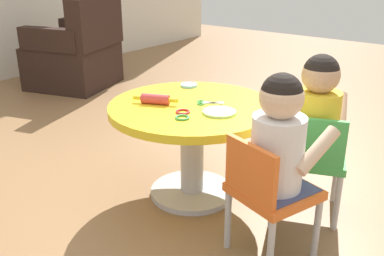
# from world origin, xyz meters

# --- Properties ---
(ground_plane) EXTENTS (10.00, 10.00, 0.00)m
(ground_plane) POSITION_xyz_m (0.00, 0.00, 0.00)
(ground_plane) COLOR olive
(craft_table) EXTENTS (0.83, 0.83, 0.51)m
(craft_table) POSITION_xyz_m (0.00, 0.00, 0.37)
(craft_table) COLOR silver
(craft_table) RESTS_ON ground
(child_chair_left) EXTENTS (0.38, 0.38, 0.54)m
(child_chair_left) POSITION_xyz_m (-0.21, -0.55, 0.31)
(child_chair_left) COLOR #B7B7BC
(child_chair_left) RESTS_ON ground
(seated_child_left) EXTENTS (0.41, 0.36, 0.51)m
(seated_child_left) POSITION_xyz_m (-0.18, -0.57, 0.53)
(seated_child_left) COLOR #3F4772
(seated_child_left) RESTS_ON ground
(child_chair_right) EXTENTS (0.39, 0.39, 0.54)m
(child_chair_right) POSITION_xyz_m (0.19, -0.56, 0.31)
(child_chair_right) COLOR #B7B7BC
(child_chair_right) RESTS_ON ground
(seated_child_right) EXTENTS (0.42, 0.38, 0.51)m
(seated_child_right) POSITION_xyz_m (0.23, -0.55, 0.53)
(seated_child_right) COLOR #3F4772
(seated_child_right) RESTS_ON ground
(armchair_dark) EXTENTS (0.89, 0.90, 0.85)m
(armchair_dark) POSITION_xyz_m (0.96, 2.15, 0.31)
(armchair_dark) COLOR black
(armchair_dark) RESTS_ON ground
(rolling_pin) EXTENTS (0.11, 0.22, 0.05)m
(rolling_pin) POSITION_xyz_m (-0.11, 0.15, 0.53)
(rolling_pin) COLOR #D83F3F
(rolling_pin) RESTS_ON craft_table
(craft_scissors) EXTENTS (0.12, 0.14, 0.01)m
(craft_scissors) POSITION_xyz_m (0.05, -0.05, 0.51)
(craft_scissors) COLOR silver
(craft_scissors) RESTS_ON craft_table
(playdough_blob_0) EXTENTS (0.16, 0.16, 0.01)m
(playdough_blob_0) POSITION_xyz_m (-0.02, -0.18, 0.51)
(playdough_blob_0) COLOR #B2E58C
(playdough_blob_0) RESTS_ON craft_table
(playdough_blob_1) EXTENTS (0.09, 0.09, 0.01)m
(playdough_blob_1) POSITION_xyz_m (0.24, 0.21, 0.51)
(playdough_blob_1) COLOR #8CCCF2
(playdough_blob_1) RESTS_ON craft_table
(cookie_cutter_0) EXTENTS (0.07, 0.07, 0.01)m
(cookie_cutter_0) POSITION_xyz_m (-0.19, -0.09, 0.51)
(cookie_cutter_0) COLOR #4CB259
(cookie_cutter_0) RESTS_ON craft_table
(cookie_cutter_1) EXTENTS (0.07, 0.07, 0.01)m
(cookie_cutter_1) POSITION_xyz_m (-0.12, -0.04, 0.51)
(cookie_cutter_1) COLOR red
(cookie_cutter_1) RESTS_ON craft_table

